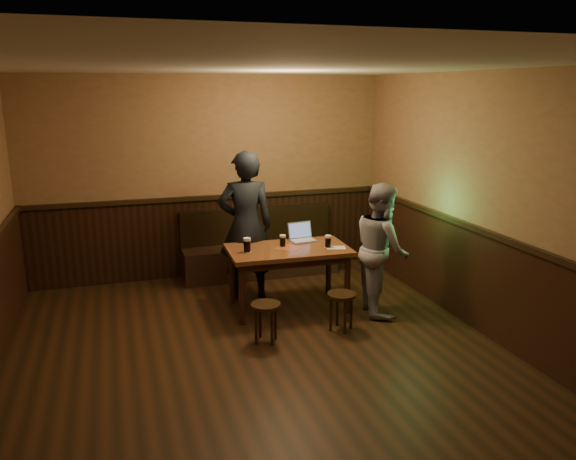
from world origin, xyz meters
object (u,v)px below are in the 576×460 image
Objects in this scene: bench at (260,254)px; person_suit at (246,226)px; stool_right at (341,301)px; pint_right at (328,241)px; stool_left at (266,311)px; pub_table at (288,256)px; pint_mid at (283,241)px; person_grey at (381,248)px; pint_left at (247,245)px; laptop at (302,236)px.

bench is 1.17× the size of person_suit.
stool_right is 0.83m from pint_right.
person_suit reaches higher than stool_left.
pub_table is 3.42× the size of stool_right.
pint_right is (0.46, -0.12, 0.18)m from pub_table.
pint_mid is at bearing -92.10° from bench.
pub_table is (0.00, -1.36, 0.35)m from bench.
person_grey reaches higher than stool_left.
pint_mid is 0.54m from pint_right.
pint_left reaches higher than pub_table.
pint_left is (-0.51, -0.03, 0.19)m from pub_table.
pint_mid is 1.17m from person_grey.
bench is at bearing 87.90° from pint_mid.
stool_left is at bearing 114.89° from person_grey.
stool_left is 0.88m from stool_right.
pub_table is 0.77× the size of person_suit.
pub_table is 0.93× the size of person_grey.
pub_table is at bearing 58.07° from stool_left.
bench is at bearing 107.22° from pint_right.
bench reaches higher than stool_left.
pint_right is at bearing -21.21° from pint_mid.
pub_table is 0.20m from pint_mid.
pint_mid is (-0.05, 0.08, 0.17)m from pub_table.
bench is 2.17m from stool_right.
pint_right is (0.51, -0.20, 0.00)m from pint_mid.
laptop reaches higher than stool_left.
laptop is at bearing 33.19° from pint_mid.
person_suit is at bearing 120.29° from stool_right.
person_grey reaches higher than laptop.
person_grey is (1.53, -0.37, -0.07)m from pint_left.
stool_left is 1.27× the size of laptop.
laptop reaches higher than pub_table.
person_suit is at bearing 85.05° from stool_left.
bench is at bearing 91.98° from pub_table.
person_grey is at bearing -24.10° from pint_mid.
bench is at bearing 40.02° from person_grey.
person_suit is at bearing -115.18° from bench.
bench is at bearing 98.08° from laptop.
person_suit is (-0.35, 0.45, 0.10)m from pint_mid.
pint_left is at bearing 174.61° from pint_right.
person_grey reaches higher than pub_table.
laptop reaches higher than pint_left.
pub_table is at bearing -139.04° from laptop.
pint_right is 1.07m from person_suit.
person_grey reaches higher than pint_right.
bench is 1.41× the size of person_grey.
person_grey is (0.76, -0.68, -0.04)m from laptop.
pub_table is 0.41m from laptop.
person_suit is at bearing 128.82° from pub_table.
laptop is at bearing 95.62° from stool_right.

